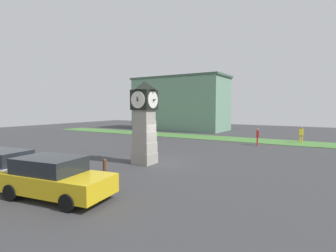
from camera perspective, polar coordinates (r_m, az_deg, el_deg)
ground_plane at (r=17.23m, az=-2.46°, el=-7.82°), size 77.99×77.99×0.00m
clock_tower at (r=16.46m, az=-5.16°, el=1.08°), size 1.67×1.62×5.17m
bollard_near_tower at (r=14.05m, az=-17.55°, el=-8.33°), size 0.31×0.31×1.16m
bollard_mid_row at (r=14.39m, az=-13.59°, el=-8.59°), size 0.21×0.21×0.85m
car_near_tower at (r=14.04m, az=-32.05°, el=-7.82°), size 4.75×2.34×1.63m
car_by_building at (r=11.41m, az=-23.44°, el=-10.24°), size 4.73×2.54×1.61m
pedestrian_near_bench at (r=29.02m, az=26.99°, el=-1.50°), size 0.46×0.38×1.64m
pedestrian_crossing_lot at (r=25.78m, az=18.90°, el=-2.05°), size 0.32×0.44×1.55m
warehouse_blue_far at (r=41.29m, az=2.62°, el=4.93°), size 15.02×6.78×8.20m
grass_verge_far at (r=31.01m, az=7.95°, el=-2.44°), size 46.79×4.17×0.04m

